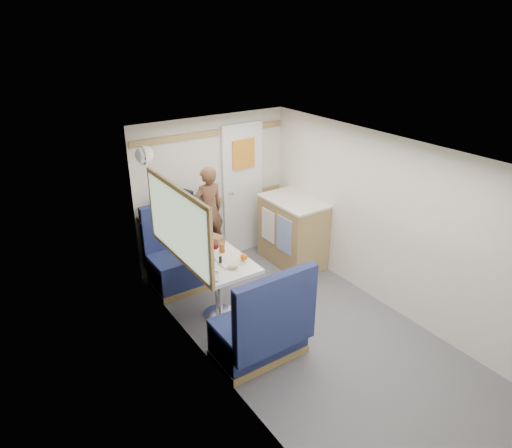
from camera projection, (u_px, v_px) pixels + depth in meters
floor at (320, 341)px, 4.80m from camera, size 4.50×4.50×0.00m
ceiling at (333, 157)px, 3.98m from camera, size 4.50×4.50×0.00m
wall_back at (213, 191)px, 6.09m from camera, size 2.20×0.02×2.00m
wall_left at (228, 293)px, 3.83m from camera, size 0.02×4.50×2.00m
wall_right at (402, 231)px, 4.95m from camera, size 0.02×4.50×2.00m
oak_trim_low at (214, 202)px, 6.14m from camera, size 2.15×0.02×0.08m
oak_trim_high at (211, 133)px, 5.76m from camera, size 2.15×0.02×0.08m
side_window at (177, 224)px, 4.50m from camera, size 0.04×1.30×0.72m
rear_door at (243, 187)px, 6.31m from camera, size 0.62×0.12×1.86m
dinette_table at (218, 272)px, 5.00m from camera, size 0.62×0.92×0.72m
bench_far at (185, 261)px, 5.76m from camera, size 0.90×0.59×1.05m
bench_near at (262, 333)px, 4.45m from camera, size 0.90×0.59×1.05m
ledge at (173, 213)px, 5.72m from camera, size 0.90×0.14×0.04m
dome_light at (144, 155)px, 4.95m from camera, size 0.20×0.20×0.20m
galley_counter at (292, 231)px, 6.20m from camera, size 0.57×0.92×0.92m
person at (208, 210)px, 5.48m from camera, size 0.41×0.28×1.09m
duffel_bag at (175, 203)px, 5.68m from camera, size 0.50×0.36×0.22m
tray at (228, 260)px, 4.91m from camera, size 0.26×0.33×0.02m
orange_fruit at (244, 257)px, 4.87m from camera, size 0.08×0.08×0.08m
cheese_block at (233, 266)px, 4.74m from camera, size 0.11×0.09×0.03m
wine_glass at (215, 247)px, 4.94m from camera, size 0.08×0.08×0.17m
tumbler_left at (216, 277)px, 4.51m from camera, size 0.06×0.06×0.10m
tumbler_mid at (196, 247)px, 5.07m from camera, size 0.07×0.07×0.12m
beer_glass at (222, 248)px, 5.08m from camera, size 0.07×0.07×0.10m
pepper_grinder at (220, 260)px, 4.83m from camera, size 0.03×0.03×0.09m
salt_grinder at (208, 254)px, 4.95m from camera, size 0.04×0.04×0.10m
bread_loaf at (214, 239)px, 5.28m from camera, size 0.19×0.25×0.09m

